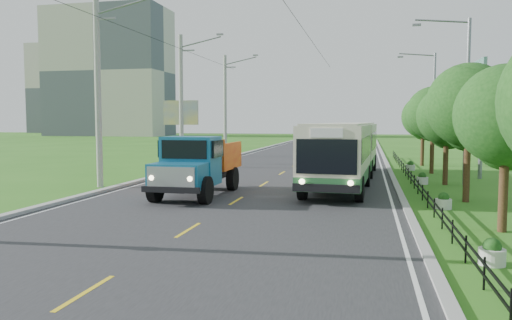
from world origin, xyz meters
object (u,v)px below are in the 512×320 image
(planter_far, at_px, (410,166))
(bus, at_px, (346,148))
(pole_near, at_px, (99,91))
(pole_mid, at_px, (182,100))
(tree_fifth, at_px, (434,116))
(streetlight_mid, at_px, (464,95))
(billboard_left, at_px, (181,117))
(pole_far, at_px, (225,105))
(planter_near, at_px, (444,202))
(tree_second, at_px, (507,121))
(planter_front, at_px, (492,253))
(dump_truck, at_px, (198,162))
(tree_third, at_px, (469,110))
(planter_mid, at_px, (422,179))
(tree_back, at_px, (424,119))
(streetlight_far, at_px, (432,104))
(billboard_right, at_px, (474,93))
(tree_fourth, at_px, (448,120))

(planter_far, bearing_deg, bus, -117.59)
(pole_near, distance_m, pole_mid, 12.00)
(tree_fifth, relative_size, streetlight_mid, 0.64)
(billboard_left, bearing_deg, streetlight_mid, -26.40)
(pole_far, distance_m, tree_fifth, 22.25)
(pole_near, relative_size, planter_near, 14.93)
(tree_second, xyz_separation_m, tree_fifth, (0.00, 18.00, 0.33))
(tree_second, relative_size, billboard_left, 1.02)
(pole_far, bearing_deg, planter_far, -33.12)
(pole_far, distance_m, planter_front, 39.15)
(pole_near, relative_size, dump_truck, 1.49)
(tree_third, xyz_separation_m, planter_near, (-1.26, -2.14, -3.70))
(planter_front, bearing_deg, pole_far, 115.72)
(tree_second, height_order, streetlight_mid, streetlight_mid)
(tree_third, height_order, planter_mid, tree_third)
(streetlight_mid, xyz_separation_m, billboard_left, (-20.14, 10.00, -1.04))
(tree_second, distance_m, planter_near, 5.19)
(tree_third, relative_size, tree_back, 1.09)
(pole_far, relative_size, billboard_left, 1.92)
(streetlight_far, distance_m, billboard_right, 8.18)
(pole_mid, bearing_deg, streetlight_far, 20.32)
(tree_second, height_order, planter_mid, tree_second)
(pole_near, distance_m, planter_near, 17.79)
(pole_mid, height_order, tree_back, pole_mid)
(tree_second, relative_size, tree_fifth, 0.91)
(streetlight_mid, relative_size, billboard_left, 1.74)
(tree_third, distance_m, planter_front, 10.87)
(planter_near, bearing_deg, bus, 117.85)
(planter_far, bearing_deg, pole_mid, -176.61)
(dump_truck, bearing_deg, streetlight_mid, 27.65)
(pole_near, bearing_deg, planter_near, -10.09)
(streetlight_mid, bearing_deg, bus, -179.60)
(tree_third, xyz_separation_m, bus, (-5.46, 5.82, -2.00))
(streetlight_far, xyz_separation_m, bus, (-6.25, -14.04, -2.91))
(pole_far, bearing_deg, planter_near, -58.01)
(tree_back, distance_m, billboard_right, 6.82)
(pole_far, bearing_deg, billboard_left, -97.83)
(tree_third, bearing_deg, planter_mid, 102.10)
(billboard_right, distance_m, dump_truck, 19.66)
(tree_second, height_order, tree_back, tree_back)
(tree_third, bearing_deg, tree_second, -90.00)
(streetlight_far, bearing_deg, dump_truck, -121.78)
(streetlight_mid, relative_size, bus, 0.53)
(pole_mid, xyz_separation_m, streetlight_mid, (18.90, -7.00, -0.19))
(tree_second, relative_size, planter_far, 7.91)
(tree_fourth, height_order, billboard_right, billboard_right)
(tree_fifth, relative_size, streetlight_far, 0.64)
(planter_mid, xyz_separation_m, planter_far, (0.00, 8.00, 0.00))
(pole_near, xyz_separation_m, bus, (12.66, 4.96, -3.10))
(billboard_left, xyz_separation_m, billboard_right, (21.80, -4.00, 1.48))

